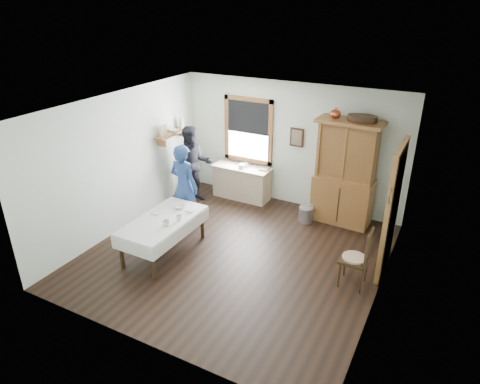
# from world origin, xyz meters

# --- Properties ---
(room) EXTENTS (5.01, 5.01, 2.70)m
(room) POSITION_xyz_m (0.00, 0.00, 1.35)
(room) COLOR black
(room) RESTS_ON ground
(window) EXTENTS (1.18, 0.07, 1.48)m
(window) POSITION_xyz_m (-1.00, 2.46, 1.63)
(window) COLOR white
(window) RESTS_ON room
(doorway) EXTENTS (0.09, 1.14, 2.22)m
(doorway) POSITION_xyz_m (2.46, 0.85, 1.16)
(doorway) COLOR #443831
(doorway) RESTS_ON room
(wall_shelf) EXTENTS (0.24, 1.00, 0.44)m
(wall_shelf) POSITION_xyz_m (-2.37, 1.54, 1.57)
(wall_shelf) COLOR #965E2E
(wall_shelf) RESTS_ON room
(framed_picture) EXTENTS (0.30, 0.04, 0.40)m
(framed_picture) POSITION_xyz_m (0.15, 2.46, 1.55)
(framed_picture) COLOR black
(framed_picture) RESTS_ON room
(rug_beater) EXTENTS (0.01, 0.27, 0.27)m
(rug_beater) POSITION_xyz_m (2.45, 0.30, 1.72)
(rug_beater) COLOR black
(rug_beater) RESTS_ON room
(work_counter) EXTENTS (1.34, 0.52, 0.76)m
(work_counter) POSITION_xyz_m (-1.02, 2.20, 0.38)
(work_counter) COLOR #CCB98D
(work_counter) RESTS_ON room
(china_hutch) EXTENTS (1.29, 0.66, 2.15)m
(china_hutch) POSITION_xyz_m (1.31, 2.14, 1.07)
(china_hutch) COLOR #965E2E
(china_hutch) RESTS_ON room
(dining_table) EXTENTS (0.90, 1.71, 0.68)m
(dining_table) POSITION_xyz_m (-1.18, -0.53, 0.34)
(dining_table) COLOR silver
(dining_table) RESTS_ON room
(spindle_chair) EXTENTS (0.49, 0.49, 1.03)m
(spindle_chair) POSITION_xyz_m (2.08, 0.11, 0.51)
(spindle_chair) COLOR black
(spindle_chair) RESTS_ON room
(pail) EXTENTS (0.36, 0.36, 0.32)m
(pail) POSITION_xyz_m (0.69, 1.79, 0.16)
(pail) COLOR #92949A
(pail) RESTS_ON room
(wicker_basket) EXTENTS (0.39, 0.33, 0.20)m
(wicker_basket) POSITION_xyz_m (0.75, 1.98, 0.10)
(wicker_basket) COLOR #9E7547
(wicker_basket) RESTS_ON room
(woman_blue) EXTENTS (0.63, 0.45, 1.61)m
(woman_blue) POSITION_xyz_m (-1.41, 0.49, 0.80)
(woman_blue) COLOR navy
(woman_blue) RESTS_ON room
(figure_dark) EXTENTS (1.00, 0.97, 1.61)m
(figure_dark) POSITION_xyz_m (-1.91, 1.55, 0.81)
(figure_dark) COLOR black
(figure_dark) RESTS_ON room
(table_cup_a) EXTENTS (0.13, 0.13, 0.09)m
(table_cup_a) POSITION_xyz_m (-0.99, -0.68, 0.73)
(table_cup_a) COLOR silver
(table_cup_a) RESTS_ON dining_table
(table_cup_b) EXTENTS (0.14, 0.14, 0.10)m
(table_cup_b) POSITION_xyz_m (-0.90, -0.43, 0.73)
(table_cup_b) COLOR silver
(table_cup_b) RESTS_ON dining_table
(table_bowl) EXTENTS (0.29, 0.29, 0.06)m
(table_bowl) POSITION_xyz_m (-1.18, -0.03, 0.71)
(table_bowl) COLOR silver
(table_bowl) RESTS_ON dining_table
(counter_book) EXTENTS (0.18, 0.24, 0.02)m
(counter_book) POSITION_xyz_m (-0.61, 2.30, 0.77)
(counter_book) COLOR #755E4E
(counter_book) RESTS_ON work_counter
(counter_bowl) EXTENTS (0.26, 0.26, 0.06)m
(counter_bowl) POSITION_xyz_m (-0.99, 2.24, 0.79)
(counter_bowl) COLOR silver
(counter_bowl) RESTS_ON work_counter
(shelf_bowl) EXTENTS (0.22, 0.22, 0.05)m
(shelf_bowl) POSITION_xyz_m (-2.37, 1.55, 1.60)
(shelf_bowl) COLOR silver
(shelf_bowl) RESTS_ON wall_shelf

